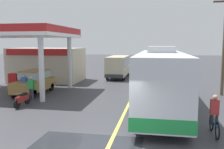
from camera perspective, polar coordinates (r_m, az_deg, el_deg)
The scene contains 11 objects.
ground at distance 28.11m, azimuth 6.65°, elevation -0.85°, with size 120.00×120.00×0.00m, color #38383D.
lane_divider_stripe at distance 23.18m, azimuth 5.86°, elevation -2.51°, with size 0.16×50.00×0.01m, color #D8CC4C.
coach_bus_main at distance 14.77m, azimuth 11.11°, elevation -1.32°, with size 2.60×11.04×3.69m.
gas_station_roadside at distance 24.82m, azimuth -16.60°, elevation 3.96°, with size 9.10×11.95×5.10m.
car_at_pump at distance 19.97m, azimuth -17.41°, elevation -1.40°, with size 1.70×4.20×1.82m.
minibus_opposing_lane at distance 28.28m, azimuth 1.46°, elevation 2.24°, with size 2.04×6.13×2.44m.
cyclist_on_shoulder at distance 11.49m, azimuth 22.44°, elevation -8.89°, with size 0.34×1.82×1.72m.
motorcycle_parked_forecourt at distance 16.37m, azimuth -19.84°, elevation -5.33°, with size 0.55×1.80×0.92m.
pedestrian_near_pump at distance 17.70m, azimuth -18.04°, elevation -2.74°, with size 0.55×0.22×1.66m.
pedestrian_by_shop at distance 19.11m, azimuth -19.50°, elevation -2.10°, with size 0.55×0.22×1.66m.
utility_pole_roadside at distance 20.12m, azimuth 24.35°, elevation 6.64°, with size 1.80×0.24×7.47m.
Camera 1 is at (1.71, -7.80, 3.83)m, focal length 39.88 mm.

